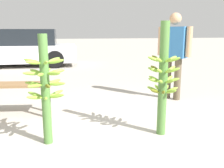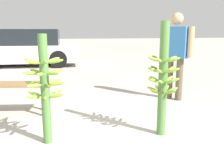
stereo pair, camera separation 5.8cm
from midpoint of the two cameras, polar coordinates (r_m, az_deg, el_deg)
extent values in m
plane|color=#B2AA9E|center=(3.04, -0.01, -13.33)|extent=(80.00, 80.00, 0.00)
cylinder|color=#4C7A38|center=(2.94, -15.51, -1.48)|extent=(0.10, 0.10, 1.27)
ellipsoid|color=#84B238|center=(2.75, -15.52, 4.72)|extent=(0.07, 0.20, 0.08)
ellipsoid|color=#84B238|center=(2.83, -13.28, 5.04)|extent=(0.20, 0.10, 0.08)
ellipsoid|color=#84B238|center=(2.97, -13.75, 5.33)|extent=(0.17, 0.16, 0.08)
ellipsoid|color=#84B238|center=(3.02, -16.23, 5.31)|extent=(0.07, 0.20, 0.08)
ellipsoid|color=#84B238|center=(2.94, -18.40, 5.00)|extent=(0.20, 0.10, 0.08)
ellipsoid|color=#84B238|center=(2.81, -18.15, 4.70)|extent=(0.17, 0.16, 0.08)
ellipsoid|color=#84B238|center=(2.88, -18.46, 2.30)|extent=(0.20, 0.09, 0.06)
ellipsoid|color=#84B238|center=(2.77, -16.57, 2.07)|extent=(0.09, 0.20, 0.06)
ellipsoid|color=#84B238|center=(2.80, -13.77, 2.34)|extent=(0.17, 0.16, 0.06)
ellipsoid|color=#84B238|center=(2.94, -13.09, 2.80)|extent=(0.20, 0.09, 0.06)
ellipsoid|color=#84B238|center=(3.04, -15.00, 3.00)|extent=(0.09, 0.20, 0.06)
ellipsoid|color=#84B238|center=(3.01, -17.59, 2.76)|extent=(0.17, 0.16, 0.06)
ellipsoid|color=#84B238|center=(2.98, -18.13, 0.12)|extent=(0.20, 0.10, 0.06)
ellipsoid|color=#84B238|center=(2.84, -17.78, -0.41)|extent=(0.17, 0.16, 0.06)
ellipsoid|color=#5D6216|center=(2.79, -15.12, -0.47)|extent=(0.08, 0.20, 0.06)
ellipsoid|color=#84B238|center=(2.88, -12.99, 0.02)|extent=(0.20, 0.10, 0.06)
ellipsoid|color=#84B238|center=(3.01, -13.55, 0.53)|extent=(0.17, 0.16, 0.06)
ellipsoid|color=#84B238|center=(3.06, -16.04, 0.57)|extent=(0.08, 0.20, 0.06)
ellipsoid|color=#84B238|center=(3.02, -13.17, -2.06)|extent=(0.19, 0.14, 0.08)
ellipsoid|color=#84B238|center=(3.09, -15.43, -1.87)|extent=(0.05, 0.19, 0.08)
ellipsoid|color=#84B238|center=(3.03, -17.71, -2.30)|extent=(0.19, 0.13, 0.08)
ellipsoid|color=#84B238|center=(2.89, -17.84, -2.96)|extent=(0.19, 0.14, 0.08)
ellipsoid|color=#84B238|center=(2.82, -15.48, -3.19)|extent=(0.05, 0.19, 0.08)
ellipsoid|color=#84B238|center=(2.89, -13.09, -2.71)|extent=(0.19, 0.13, 0.08)
cylinder|color=#4C7A38|center=(3.14, 11.05, 0.95)|extent=(0.11, 0.11, 1.42)
ellipsoid|color=#84B238|center=(3.08, 8.98, 5.65)|extent=(0.16, 0.07, 0.09)
ellipsoid|color=#84B238|center=(3.00, 10.16, 5.43)|extent=(0.15, 0.13, 0.09)
ellipsoid|color=#84B238|center=(2.99, 12.22, 5.34)|extent=(0.04, 0.16, 0.09)
ellipsoid|color=#84B238|center=(3.08, 13.48, 5.46)|extent=(0.15, 0.13, 0.09)
ellipsoid|color=#84B238|center=(3.18, 13.03, 5.68)|extent=(0.16, 0.07, 0.09)
ellipsoid|color=#84B238|center=(3.23, 11.30, 5.85)|extent=(0.10, 0.16, 0.09)
ellipsoid|color=#5D6216|center=(3.19, 9.54, 5.83)|extent=(0.10, 0.16, 0.09)
ellipsoid|color=#84B238|center=(3.02, 12.29, 2.90)|extent=(0.05, 0.16, 0.09)
ellipsoid|color=#84B238|center=(3.10, 13.39, 3.10)|extent=(0.15, 0.12, 0.09)
ellipsoid|color=#84B238|center=(3.20, 12.79, 3.40)|extent=(0.16, 0.09, 0.09)
ellipsoid|color=#84B238|center=(3.24, 11.02, 3.58)|extent=(0.09, 0.16, 0.09)
ellipsoid|color=#5D6216|center=(3.19, 9.34, 3.51)|extent=(0.11, 0.15, 0.09)
ellipsoid|color=#84B238|center=(3.09, 8.96, 3.24)|extent=(0.16, 0.06, 0.09)
ellipsoid|color=#84B238|center=(3.01, 10.26, 2.96)|extent=(0.14, 0.14, 0.09)
ellipsoid|color=#84B238|center=(3.05, 12.53, 0.57)|extent=(0.08, 0.16, 0.08)
ellipsoid|color=#84B238|center=(3.15, 13.31, 0.88)|extent=(0.16, 0.10, 0.08)
ellipsoid|color=#84B238|center=(3.24, 12.40, 1.24)|extent=(0.16, 0.11, 0.08)
ellipsoid|color=#84B238|center=(3.26, 10.55, 1.39)|extent=(0.07, 0.16, 0.08)
ellipsoid|color=#84B238|center=(3.20, 9.04, 1.22)|extent=(0.13, 0.14, 0.08)
ellipsoid|color=#84B238|center=(3.09, 8.99, 0.86)|extent=(0.16, 0.05, 0.08)
ellipsoid|color=#84B238|center=(3.02, 10.56, 0.55)|extent=(0.12, 0.15, 0.08)
ellipsoid|color=#84B238|center=(3.27, 9.89, -0.86)|extent=(0.06, 0.16, 0.09)
ellipsoid|color=#84B238|center=(3.19, 8.77, -1.17)|extent=(0.15, 0.12, 0.09)
ellipsoid|color=#5D6216|center=(3.09, 9.28, -1.62)|extent=(0.16, 0.09, 0.09)
ellipsoid|color=#5D6216|center=(3.05, 11.13, -1.87)|extent=(0.09, 0.16, 0.09)
ellipsoid|color=#84B238|center=(3.10, 12.84, -1.70)|extent=(0.12, 0.15, 0.09)
ellipsoid|color=#84B238|center=(3.21, 13.07, -1.27)|extent=(0.16, 0.06, 0.09)
ellipsoid|color=#84B238|center=(3.28, 11.75, -0.91)|extent=(0.14, 0.14, 0.09)
cylinder|color=brown|center=(4.90, 14.40, 1.10)|extent=(0.18, 0.18, 0.81)
cylinder|color=brown|center=(5.00, 12.29, 1.41)|extent=(0.18, 0.18, 0.81)
cube|color=#3372B2|center=(4.87, 13.73, 9.25)|extent=(0.44, 0.49, 0.57)
cylinder|color=tan|center=(4.75, 16.86, 9.19)|extent=(0.15, 0.15, 0.54)
cylinder|color=tan|center=(5.01, 10.78, 9.61)|extent=(0.15, 0.15, 0.54)
sphere|color=tan|center=(4.87, 13.99, 14.29)|extent=(0.22, 0.22, 0.22)
cube|color=olive|center=(4.15, -21.91, -0.15)|extent=(1.19, 0.52, 0.04)
cylinder|color=olive|center=(4.21, -14.99, -3.08)|extent=(0.06, 0.06, 0.47)
cylinder|color=olive|center=(3.97, -15.66, -4.02)|extent=(0.06, 0.06, 0.47)
cube|color=silver|center=(10.05, -19.94, 6.65)|extent=(4.02, 1.93, 0.62)
cube|color=black|center=(9.99, -19.28, 10.11)|extent=(2.24, 1.72, 0.57)
cylinder|color=black|center=(9.14, -13.04, 5.51)|extent=(0.63, 0.23, 0.62)
cylinder|color=black|center=(10.74, -12.70, 6.46)|extent=(0.63, 0.23, 0.62)
camera|label=1|loc=(0.03, -90.52, -0.11)|focal=40.00mm
camera|label=2|loc=(0.03, 89.48, 0.11)|focal=40.00mm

